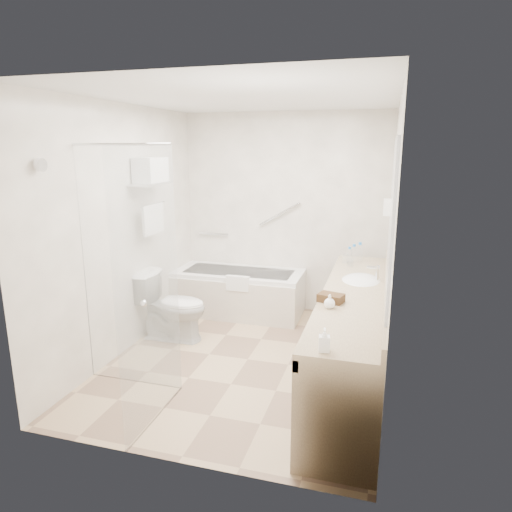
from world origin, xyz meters
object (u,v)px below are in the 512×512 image
(vanity_counter, at_px, (353,315))
(water_bottle_left, at_px, (360,253))
(toilet, at_px, (172,306))
(amenity_basket, at_px, (331,298))
(bathtub, at_px, (239,292))

(vanity_counter, height_order, water_bottle_left, water_bottle_left)
(vanity_counter, distance_m, water_bottle_left, 1.16)
(vanity_counter, relative_size, water_bottle_left, 12.53)
(vanity_counter, bearing_deg, toilet, 167.83)
(toilet, bearing_deg, amenity_basket, -113.39)
(bathtub, relative_size, toilet, 2.11)
(bathtub, relative_size, water_bottle_left, 7.43)
(toilet, bearing_deg, water_bottle_left, -71.45)
(vanity_counter, relative_size, toilet, 3.55)
(bathtub, distance_m, toilet, 1.07)
(vanity_counter, relative_size, amenity_basket, 13.49)
(vanity_counter, distance_m, amenity_basket, 0.43)
(amenity_basket, distance_m, water_bottle_left, 1.44)
(bathtub, height_order, toilet, toilet)
(water_bottle_left, bearing_deg, amenity_basket, -95.39)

